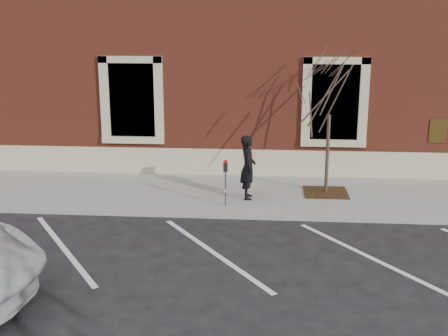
{
  "coord_description": "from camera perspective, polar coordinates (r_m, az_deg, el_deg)",
  "views": [
    {
      "loc": [
        1.11,
        -12.99,
        4.57
      ],
      "look_at": [
        0.0,
        0.6,
        1.1
      ],
      "focal_mm": 45.0,
      "sensor_mm": 36.0,
      "label": 1
    }
  ],
  "objects": [
    {
      "name": "parking_meter",
      "position": [
        13.97,
        0.15,
        -0.66
      ],
      "size": [
        0.11,
        0.08,
        1.18
      ],
      "rotation": [
        0.0,
        0.0,
        -0.1
      ],
      "color": "#595B60",
      "rests_on": "sidewalk_near"
    },
    {
      "name": "curb_near",
      "position": [
        13.74,
        -0.22,
        -4.81
      ],
      "size": [
        40.0,
        0.12,
        0.15
      ],
      "primitive_type": "cube",
      "color": "#9E9E99",
      "rests_on": "ground"
    },
    {
      "name": "tree_grate",
      "position": [
        15.51,
        10.28,
        -2.45
      ],
      "size": [
        1.17,
        1.17,
        0.03
      ],
      "primitive_type": "cube",
      "color": "#3A2512",
      "rests_on": "sidewalk_near"
    },
    {
      "name": "parking_stripes",
      "position": [
        11.76,
        -1.12,
        -8.56
      ],
      "size": [
        28.0,
        4.4,
        0.01
      ],
      "primitive_type": null,
      "color": "silver",
      "rests_on": "ground"
    },
    {
      "name": "building_civic",
      "position": [
        20.76,
        1.64,
        12.69
      ],
      "size": [
        40.0,
        8.62,
        8.0
      ],
      "color": "brown",
      "rests_on": "ground"
    },
    {
      "name": "sapling",
      "position": [
        14.97,
        10.74,
        7.56
      ],
      "size": [
        2.34,
        2.34,
        3.91
      ],
      "color": "#3D3325",
      "rests_on": "sidewalk_near"
    },
    {
      "name": "sidewalk_near",
      "position": [
        15.44,
        0.35,
        -2.64
      ],
      "size": [
        40.0,
        3.5,
        0.15
      ],
      "primitive_type": "cube",
      "color": "#9E9D95",
      "rests_on": "ground"
    },
    {
      "name": "ground",
      "position": [
        13.81,
        -0.2,
        -5.04
      ],
      "size": [
        120.0,
        120.0,
        0.0
      ],
      "primitive_type": "plane",
      "color": "#28282B",
      "rests_on": "ground"
    },
    {
      "name": "man",
      "position": [
        14.6,
        2.45,
        0.08
      ],
      "size": [
        0.45,
        0.64,
        1.68
      ],
      "primitive_type": "imported",
      "rotation": [
        0.0,
        0.0,
        1.64
      ],
      "color": "black",
      "rests_on": "sidewalk_near"
    }
  ]
}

